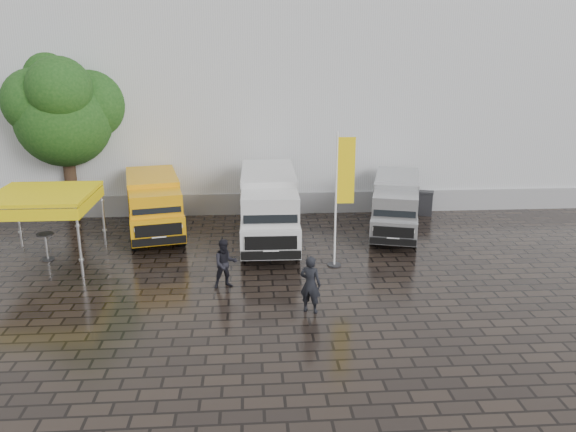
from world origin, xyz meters
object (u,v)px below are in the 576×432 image
object	(u,v)px
van_silver	(396,207)
flagpole	(341,193)
person_front	(310,284)
person_tent	(225,264)
canopy_tent	(42,197)
cocktail_table	(47,247)
wheelie_bin	(426,203)
van_yellow	(154,207)
van_white	(269,209)

from	to	relation	value
van_silver	flagpole	distance (m)	4.78
flagpole	person_front	world-z (taller)	flagpole
person_front	person_tent	distance (m)	3.23
canopy_tent	person_front	distance (m)	10.37
cocktail_table	person_tent	bearing A→B (deg)	-23.74
cocktail_table	person_front	world-z (taller)	person_front
person_front	wheelie_bin	bearing A→B (deg)	-98.74
flagpole	wheelie_bin	bearing A→B (deg)	50.68
van_yellow	van_white	world-z (taller)	van_white
van_yellow	person_tent	bearing A→B (deg)	-72.98
van_white	person_front	bearing A→B (deg)	-80.42
wheelie_bin	flagpole	bearing A→B (deg)	-110.18
van_white	flagpole	world-z (taller)	flagpole
van_yellow	wheelie_bin	size ratio (longest dim) A/B	4.70
van_yellow	canopy_tent	distance (m)	4.58
van_yellow	person_front	bearing A→B (deg)	-65.30
canopy_tent	cocktail_table	bearing A→B (deg)	132.11
wheelie_bin	cocktail_table	bearing A→B (deg)	-143.61
van_yellow	cocktail_table	size ratio (longest dim) A/B	5.16
flagpole	person_tent	bearing A→B (deg)	-157.47
canopy_tent	cocktail_table	world-z (taller)	canopy_tent
van_yellow	flagpole	size ratio (longest dim) A/B	1.09
cocktail_table	person_tent	world-z (taller)	person_tent
van_white	person_front	xyz separation A→B (m)	(0.98, -6.33, -0.50)
canopy_tent	wheelie_bin	bearing A→B (deg)	17.82
van_white	wheelie_bin	bearing A→B (deg)	25.44
van_yellow	van_silver	world-z (taller)	van_yellow
van_silver	canopy_tent	size ratio (longest dim) A/B	1.55
van_yellow	flagpole	bearing A→B (deg)	-41.11
van_white	canopy_tent	xyz separation A→B (m)	(-8.09, -1.57, 1.06)
cocktail_table	van_silver	bearing A→B (deg)	9.35
flagpole	person_tent	xyz separation A→B (m)	(-3.99, -1.66, -1.86)
person_front	person_tent	xyz separation A→B (m)	(-2.55, 1.98, -0.06)
van_yellow	cocktail_table	world-z (taller)	van_yellow
van_yellow	canopy_tent	bearing A→B (deg)	-152.64
van_yellow	van_white	bearing A→B (deg)	-26.92
van_silver	person_front	world-z (taller)	van_silver
van_yellow	canopy_tent	xyz separation A→B (m)	(-3.40, -2.81, 1.22)
van_silver	canopy_tent	bearing A→B (deg)	-154.32
van_yellow	flagpole	world-z (taller)	flagpole
van_yellow	person_tent	size ratio (longest dim) A/B	3.22
person_front	person_tent	size ratio (longest dim) A/B	1.08
van_white	canopy_tent	distance (m)	8.31
van_yellow	wheelie_bin	distance (m)	12.35
van_yellow	person_tent	xyz separation A→B (m)	(3.12, -5.60, -0.40)
van_white	person_front	distance (m)	6.43
van_white	person_tent	distance (m)	4.67
van_silver	person_tent	world-z (taller)	van_silver
van_yellow	canopy_tent	size ratio (longest dim) A/B	1.53
van_yellow	flagpole	xyz separation A→B (m)	(7.12, -3.94, 1.46)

